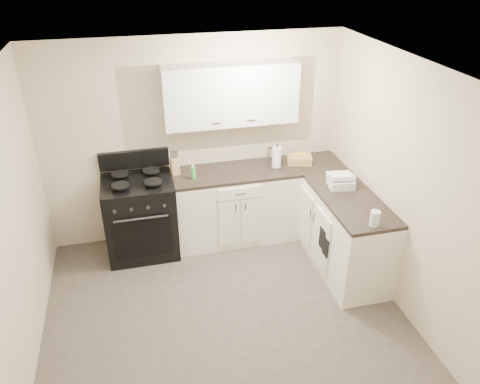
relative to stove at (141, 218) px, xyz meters
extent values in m
plane|color=#473F38|center=(0.73, -1.48, -0.46)|extent=(3.60, 3.60, 0.00)
plane|color=white|center=(0.73, -1.48, 2.04)|extent=(3.60, 3.60, 0.00)
plane|color=beige|center=(0.73, 0.32, 0.79)|extent=(3.60, 0.00, 3.60)
plane|color=beige|center=(2.53, -1.48, 0.79)|extent=(0.00, 3.60, 3.60)
plane|color=beige|center=(-1.07, -1.48, 0.79)|extent=(0.00, 3.60, 3.60)
cube|color=white|center=(1.16, 0.02, -0.01)|extent=(1.55, 0.60, 0.90)
cube|color=white|center=(2.23, -0.63, -0.01)|extent=(0.60, 1.90, 0.90)
cube|color=black|center=(1.16, 0.02, 0.46)|extent=(1.55, 0.60, 0.04)
cube|color=black|center=(2.23, -0.63, 0.46)|extent=(0.60, 1.90, 0.04)
cube|color=silver|center=(1.16, 0.18, 1.38)|extent=(1.55, 0.30, 0.70)
cube|color=black|center=(0.00, 0.00, 0.00)|extent=(0.82, 0.70, 0.99)
cube|color=tan|center=(0.46, 0.11, 0.59)|extent=(0.11, 0.10, 0.21)
cylinder|color=white|center=(1.68, 0.01, 0.61)|extent=(0.14, 0.14, 0.26)
cylinder|color=green|center=(0.65, -0.07, 0.56)|extent=(0.06, 0.06, 0.15)
cube|color=black|center=(1.72, 0.28, 0.55)|extent=(0.12, 0.06, 0.14)
cube|color=tan|center=(1.99, 0.05, 0.53)|extent=(0.34, 0.27, 0.10)
cube|color=white|center=(2.23, -0.64, 0.53)|extent=(0.30, 0.28, 0.10)
cylinder|color=silver|center=(2.21, -1.48, 0.56)|extent=(0.12, 0.12, 0.16)
cube|color=black|center=(1.91, -1.09, 0.01)|extent=(0.02, 0.13, 0.22)
cube|color=black|center=(1.91, -0.99, 0.05)|extent=(0.02, 0.14, 0.25)
camera|label=1|loc=(0.02, -4.90, 2.97)|focal=35.00mm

